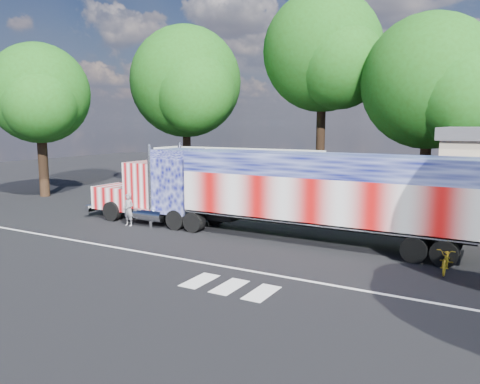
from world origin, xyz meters
The scene contains 10 objects.
ground centered at (0.00, 0.00, 0.00)m, with size 100.00×100.00×0.00m, color black.
lane_markings centered at (1.71, -3.77, 0.01)m, with size 30.00×2.67×0.01m.
semi_truck centered at (2.10, 2.21, 2.24)m, with size 20.39×3.22×4.35m.
coach_bus centered at (-4.79, 10.78, 1.87)m, with size 12.43×2.89×3.62m.
woman centered at (-5.44, 0.63, 0.87)m, with size 0.63×0.42×1.74m, color slate.
bicycle centered at (10.12, 0.44, 0.47)m, with size 0.62×1.78×0.93m, color gold.
tree_w_a centered at (-17.84, 5.17, 7.47)m, with size 7.54×7.18×11.12m.
tree_n_mid centered at (-0.95, 17.91, 10.79)m, with size 9.68×9.22×15.47m.
tree_nw_a centered at (-12.86, 16.36, 8.92)m, with size 10.11×9.63×13.79m.
tree_ne_a centered at (7.23, 15.76, 8.04)m, with size 9.28×8.83×12.51m.
Camera 1 is at (11.65, -17.65, 5.39)m, focal length 35.00 mm.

